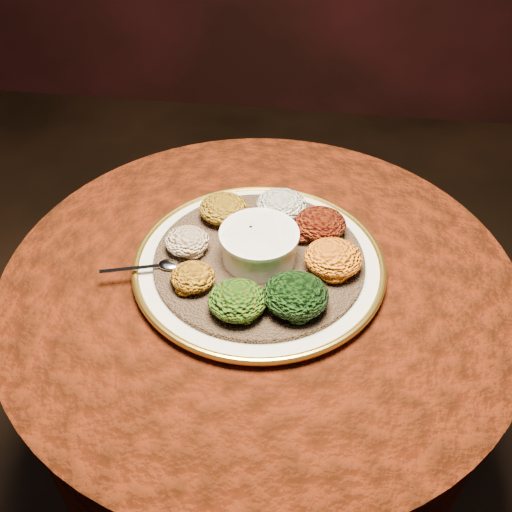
# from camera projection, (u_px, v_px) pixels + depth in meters

# --- Properties ---
(table) EXTENTS (0.96, 0.96, 0.73)m
(table) POSITION_uv_depth(u_px,v_px,m) (260.00, 335.00, 1.18)
(table) COLOR black
(table) RESTS_ON ground
(platter) EXTENTS (0.49, 0.49, 0.02)m
(platter) POSITION_uv_depth(u_px,v_px,m) (259.00, 263.00, 1.06)
(platter) COLOR silver
(platter) RESTS_ON table
(injera) EXTENTS (0.45, 0.45, 0.01)m
(injera) POSITION_uv_depth(u_px,v_px,m) (259.00, 259.00, 1.06)
(injera) COLOR brown
(injera) RESTS_ON platter
(stew_bowl) EXTENTS (0.14, 0.14, 0.06)m
(stew_bowl) POSITION_uv_depth(u_px,v_px,m) (259.00, 243.00, 1.03)
(stew_bowl) COLOR silver
(stew_bowl) RESTS_ON injera
(spoon) EXTENTS (0.14, 0.05, 0.01)m
(spoon) POSITION_uv_depth(u_px,v_px,m) (163.00, 265.00, 1.03)
(spoon) COLOR silver
(spoon) RESTS_ON injera
(portion_ayib) EXTENTS (0.10, 0.09, 0.05)m
(portion_ayib) POSITION_uv_depth(u_px,v_px,m) (281.00, 205.00, 1.13)
(portion_ayib) COLOR beige
(portion_ayib) RESTS_ON injera
(portion_kitfo) EXTENTS (0.10, 0.10, 0.05)m
(portion_kitfo) POSITION_uv_depth(u_px,v_px,m) (320.00, 224.00, 1.09)
(portion_kitfo) COLOR black
(portion_kitfo) RESTS_ON injera
(portion_tikil) EXTENTS (0.10, 0.10, 0.05)m
(portion_tikil) POSITION_uv_depth(u_px,v_px,m) (333.00, 258.00, 1.01)
(portion_tikil) COLOR #BD790F
(portion_tikil) RESTS_ON injera
(portion_gomen) EXTENTS (0.11, 0.11, 0.05)m
(portion_gomen) POSITION_uv_depth(u_px,v_px,m) (296.00, 295.00, 0.94)
(portion_gomen) COLOR black
(portion_gomen) RESTS_ON injera
(portion_mixveg) EXTENTS (0.10, 0.09, 0.05)m
(portion_mixveg) POSITION_uv_depth(u_px,v_px,m) (237.00, 300.00, 0.94)
(portion_mixveg) COLOR #8F2E09
(portion_mixveg) RESTS_ON injera
(portion_kik) EXTENTS (0.08, 0.07, 0.04)m
(portion_kik) POSITION_uv_depth(u_px,v_px,m) (193.00, 277.00, 0.99)
(portion_kik) COLOR #B4740F
(portion_kik) RESTS_ON injera
(portion_timatim) EXTENTS (0.08, 0.08, 0.04)m
(portion_timatim) POSITION_uv_depth(u_px,v_px,m) (187.00, 241.00, 1.05)
(portion_timatim) COLOR maroon
(portion_timatim) RESTS_ON injera
(portion_shiro) EXTENTS (0.10, 0.09, 0.05)m
(portion_shiro) POSITION_uv_depth(u_px,v_px,m) (224.00, 209.00, 1.12)
(portion_shiro) COLOR #8E5C11
(portion_shiro) RESTS_ON injera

